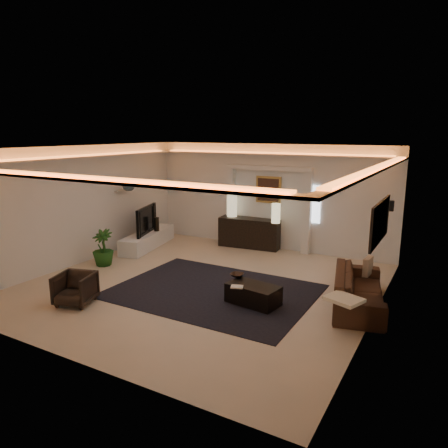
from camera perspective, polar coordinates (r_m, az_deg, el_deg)
The scene contains 33 objects.
floor at distance 9.15m, azimuth -2.97°, elevation -8.25°, with size 7.00×7.00×0.00m, color beige.
ceiling at distance 8.56m, azimuth -3.19°, elevation 10.22°, with size 7.00×7.00×0.00m, color white.
wall_back at distance 11.80m, azimuth 6.08°, elevation 3.70°, with size 7.00×7.00×0.00m, color white.
wall_front at distance 6.17m, azimuth -20.80°, elevation -5.15°, with size 7.00×7.00×0.00m, color white.
wall_left at distance 10.99m, azimuth -18.69°, elevation 2.47°, with size 7.00×7.00×0.00m, color white.
wall_right at distance 7.52m, azimuth 20.11°, elevation -2.03°, with size 7.00×7.00×0.00m, color white.
cove_soffit at distance 8.58m, azimuth -3.16°, elevation 8.35°, with size 7.00×7.00×0.04m, color silver.
daylight_slit at distance 11.34m, azimuth 12.31°, elevation 2.62°, with size 0.25×0.03×1.00m, color white.
area_rug at distance 8.79m, azimuth -1.44°, elevation -9.07°, with size 4.00×3.00×0.01m, color black.
pilaster_left at distance 12.26m, azimuth 0.91°, elevation 2.44°, with size 0.22×0.20×2.20m, color silver.
pilaster_right at distance 11.37m, azimuth 11.17°, elevation 1.41°, with size 0.22×0.20×2.20m, color silver.
alcove_header at distance 11.61m, azimuth 5.97°, elevation 7.54°, with size 2.52×0.20×0.12m, color silver.
painting_frame at distance 11.74m, azimuth 6.04°, elevation 4.65°, with size 0.74×0.04×0.74m, color tan.
painting_canvas at distance 11.72m, azimuth 5.99°, elevation 4.63°, with size 0.62×0.02×0.62m, color #4C2D1E.
art_panel_frame at distance 7.76m, azimuth 20.40°, elevation 0.28°, with size 0.04×1.64×0.74m, color black.
art_panel_gold at distance 7.76m, azimuth 20.22°, elevation 0.29°, with size 0.02×1.50×0.62m, color tan.
wall_sconce at distance 9.62m, azimuth 21.71°, elevation 2.29°, with size 0.12×0.12×0.22m, color black.
wall_niche at distance 11.89m, azimuth -13.57°, elevation 4.47°, with size 0.10×0.55×0.04m, color silver.
console at distance 11.96m, azimuth 3.51°, elevation -1.26°, with size 1.73×0.54×0.86m, color black.
lamp_left at distance 12.07m, azimuth 1.09°, elevation 2.24°, with size 0.29×0.29×0.64m, color beige.
lamp_right at distance 11.29m, azimuth 7.05°, elevation 1.42°, with size 0.24×0.24×0.52m, color #FAF1B2.
media_ledge at distance 12.15m, azimuth -10.27°, elevation -2.07°, with size 0.58×2.32×0.44m, color white.
tv at distance 11.90m, azimuth -11.06°, elevation 0.60°, with size 0.18×1.33×0.77m, color black.
figurine at distance 12.14m, azimuth -9.13°, elevation -0.02°, with size 0.15×0.15×0.39m, color black.
ginger_jar at distance 11.61m, azimuth -12.82°, elevation 5.27°, with size 0.33×0.33×0.34m, color #324153.
plant at distance 10.71m, azimuth -16.09°, elevation -3.11°, with size 0.50×0.50×0.89m, color #1C4D16.
sofa at distance 8.41m, azimuth 17.79°, elevation -8.37°, with size 0.88×2.24×0.65m, color brown.
throw_blanket at distance 7.25m, azimuth 15.95°, elevation -9.77°, with size 0.55×0.45×0.06m, color white.
throw_pillow at distance 9.07m, azimuth 18.91°, elevation -5.44°, with size 0.11×0.37×0.37m, color tan.
coffee_table at distance 8.12m, azimuth 3.98°, elevation -9.45°, with size 0.98×0.54×0.37m, color #2C201D.
bowl at distance 8.47m, azimuth 1.77°, elevation -6.78°, with size 0.27×0.27×0.07m, color black.
magazine at distance 7.90m, azimuth 1.77°, elevation -8.35°, with size 0.22×0.16×0.03m, color beige.
armchair at distance 8.57m, azimuth -19.52°, elevation -8.27°, with size 0.65×0.67×0.61m, color black.
Camera 1 is at (4.60, -7.22, 3.23)m, focal length 33.73 mm.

